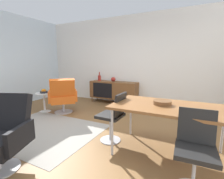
{
  "coord_description": "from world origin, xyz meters",
  "views": [
    {
      "loc": [
        1.85,
        -2.45,
        1.36
      ],
      "look_at": [
        0.43,
        0.38,
        0.82
      ],
      "focal_mm": 26.07,
      "sensor_mm": 36.0,
      "label": 1
    }
  ],
  "objects_px": {
    "vase_sculptural_dark": "(99,78)",
    "fruit_bowl": "(44,91)",
    "lounge_chair_red": "(63,96)",
    "side_table_round": "(44,100)",
    "dining_chair_near_window": "(113,115)",
    "dining_table": "(169,109)",
    "armchair_black_shell": "(0,133)",
    "sideboard": "(113,90)",
    "wooden_bowl_on_table": "(162,103)",
    "vase_cobalt": "(113,79)",
    "dining_chair_front_right": "(195,147)"
  },
  "relations": [
    {
      "from": "wooden_bowl_on_table",
      "to": "fruit_bowl",
      "type": "xyz_separation_m",
      "value": [
        -3.24,
        0.66,
        -0.21
      ]
    },
    {
      "from": "dining_table",
      "to": "wooden_bowl_on_table",
      "type": "relative_size",
      "value": 6.15
    },
    {
      "from": "lounge_chair_red",
      "to": "side_table_round",
      "type": "bearing_deg",
      "value": -166.55
    },
    {
      "from": "dining_chair_near_window",
      "to": "dining_chair_front_right",
      "type": "bearing_deg",
      "value": -24.27
    },
    {
      "from": "sideboard",
      "to": "lounge_chair_red",
      "type": "bearing_deg",
      "value": -114.83
    },
    {
      "from": "sideboard",
      "to": "side_table_round",
      "type": "height_order",
      "value": "sideboard"
    },
    {
      "from": "armchair_black_shell",
      "to": "wooden_bowl_on_table",
      "type": "bearing_deg",
      "value": 36.33
    },
    {
      "from": "vase_cobalt",
      "to": "side_table_round",
      "type": "distance_m",
      "value": 2.18
    },
    {
      "from": "sideboard",
      "to": "dining_chair_near_window",
      "type": "distance_m",
      "value": 2.66
    },
    {
      "from": "dining_chair_near_window",
      "to": "side_table_round",
      "type": "xyz_separation_m",
      "value": [
        -2.46,
        0.68,
        -0.15
      ]
    },
    {
      "from": "vase_cobalt",
      "to": "dining_table",
      "type": "relative_size",
      "value": 0.1
    },
    {
      "from": "sideboard",
      "to": "lounge_chair_red",
      "type": "distance_m",
      "value": 1.73
    },
    {
      "from": "dining_chair_front_right",
      "to": "fruit_bowl",
      "type": "xyz_separation_m",
      "value": [
        -3.69,
        1.24,
        0.09
      ]
    },
    {
      "from": "armchair_black_shell",
      "to": "fruit_bowl",
      "type": "xyz_separation_m",
      "value": [
        -1.47,
        1.96,
        0.1
      ]
    },
    {
      "from": "vase_cobalt",
      "to": "dining_chair_front_right",
      "type": "height_order",
      "value": "vase_cobalt"
    },
    {
      "from": "dining_table",
      "to": "side_table_round",
      "type": "distance_m",
      "value": 3.44
    },
    {
      "from": "dining_table",
      "to": "wooden_bowl_on_table",
      "type": "xyz_separation_m",
      "value": [
        -0.11,
        0.03,
        0.07
      ]
    },
    {
      "from": "sideboard",
      "to": "fruit_bowl",
      "type": "height_order",
      "value": "sideboard"
    },
    {
      "from": "vase_sculptural_dark",
      "to": "lounge_chair_red",
      "type": "bearing_deg",
      "value": -96.89
    },
    {
      "from": "vase_cobalt",
      "to": "wooden_bowl_on_table",
      "type": "height_order",
      "value": "vase_cobalt"
    },
    {
      "from": "sideboard",
      "to": "fruit_bowl",
      "type": "xyz_separation_m",
      "value": [
        -1.28,
        -1.7,
        0.12
      ]
    },
    {
      "from": "vase_cobalt",
      "to": "wooden_bowl_on_table",
      "type": "relative_size",
      "value": 0.59
    },
    {
      "from": "vase_sculptural_dark",
      "to": "dining_chair_front_right",
      "type": "distance_m",
      "value": 4.18
    },
    {
      "from": "lounge_chair_red",
      "to": "armchair_black_shell",
      "type": "bearing_deg",
      "value": -66.34
    },
    {
      "from": "dining_chair_near_window",
      "to": "fruit_bowl",
      "type": "distance_m",
      "value": 2.55
    },
    {
      "from": "vase_sculptural_dark",
      "to": "armchair_black_shell",
      "type": "bearing_deg",
      "value": -78.78
    },
    {
      "from": "dining_chair_near_window",
      "to": "armchair_black_shell",
      "type": "bearing_deg",
      "value": -127.75
    },
    {
      "from": "side_table_round",
      "to": "dining_chair_front_right",
      "type": "bearing_deg",
      "value": -18.58
    },
    {
      "from": "sideboard",
      "to": "fruit_bowl",
      "type": "distance_m",
      "value": 2.13
    },
    {
      "from": "vase_sculptural_dark",
      "to": "dining_table",
      "type": "distance_m",
      "value": 3.53
    },
    {
      "from": "wooden_bowl_on_table",
      "to": "lounge_chair_red",
      "type": "xyz_separation_m",
      "value": [
        -2.68,
        0.79,
        -0.3
      ]
    },
    {
      "from": "dining_table",
      "to": "dining_chair_near_window",
      "type": "height_order",
      "value": "dining_chair_near_window"
    },
    {
      "from": "side_table_round",
      "to": "vase_sculptural_dark",
      "type": "bearing_deg",
      "value": 66.34
    },
    {
      "from": "vase_cobalt",
      "to": "side_table_round",
      "type": "height_order",
      "value": "vase_cobalt"
    },
    {
      "from": "vase_cobalt",
      "to": "dining_chair_front_right",
      "type": "distance_m",
      "value": 3.82
    },
    {
      "from": "fruit_bowl",
      "to": "dining_chair_near_window",
      "type": "bearing_deg",
      "value": -15.54
    },
    {
      "from": "sideboard",
      "to": "dining_chair_near_window",
      "type": "xyz_separation_m",
      "value": [
        1.18,
        -2.38,
        0.03
      ]
    },
    {
      "from": "lounge_chair_red",
      "to": "wooden_bowl_on_table",
      "type": "bearing_deg",
      "value": -16.41
    },
    {
      "from": "wooden_bowl_on_table",
      "to": "dining_chair_near_window",
      "type": "height_order",
      "value": "dining_chair_near_window"
    },
    {
      "from": "dining_chair_near_window",
      "to": "dining_table",
      "type": "bearing_deg",
      "value": 0.09
    },
    {
      "from": "sideboard",
      "to": "vase_cobalt",
      "type": "distance_m",
      "value": 0.35
    },
    {
      "from": "fruit_bowl",
      "to": "vase_cobalt",
      "type": "bearing_deg",
      "value": 53.18
    },
    {
      "from": "side_table_round",
      "to": "dining_chair_near_window",
      "type": "bearing_deg",
      "value": -15.55
    },
    {
      "from": "dining_table",
      "to": "dining_chair_near_window",
      "type": "bearing_deg",
      "value": -179.91
    },
    {
      "from": "sideboard",
      "to": "dining_table",
      "type": "distance_m",
      "value": 3.16
    },
    {
      "from": "lounge_chair_red",
      "to": "fruit_bowl",
      "type": "height_order",
      "value": "lounge_chair_red"
    },
    {
      "from": "sideboard",
      "to": "dining_chair_near_window",
      "type": "bearing_deg",
      "value": -63.72
    },
    {
      "from": "dining_table",
      "to": "side_table_round",
      "type": "relative_size",
      "value": 3.08
    },
    {
      "from": "vase_sculptural_dark",
      "to": "fruit_bowl",
      "type": "distance_m",
      "value": 1.88
    },
    {
      "from": "vase_cobalt",
      "to": "fruit_bowl",
      "type": "height_order",
      "value": "vase_cobalt"
    }
  ]
}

